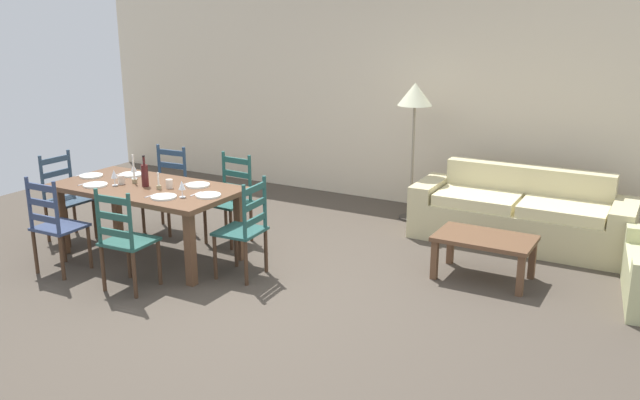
{
  "coord_description": "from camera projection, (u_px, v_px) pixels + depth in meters",
  "views": [
    {
      "loc": [
        3.31,
        -4.74,
        2.49
      ],
      "look_at": [
        0.36,
        0.52,
        0.75
      ],
      "focal_mm": 37.91,
      "sensor_mm": 36.0,
      "label": 1
    }
  ],
  "objects": [
    {
      "name": "dining_chair_head_east",
      "position": [
        245.0,
        229.0,
        6.32
      ],
      "size": [
        0.42,
        0.44,
        0.96
      ],
      "color": "#22514B",
      "rests_on": "ground_plane"
    },
    {
      "name": "dinner_plate_far_left",
      "position": [
        131.0,
        175.0,
        7.18
      ],
      "size": [
        0.24,
        0.24,
        0.02
      ],
      "primitive_type": "cylinder",
      "color": "white",
      "rests_on": "dining_table"
    },
    {
      "name": "dinner_plate_far_right",
      "position": [
        198.0,
        185.0,
        6.76
      ],
      "size": [
        0.24,
        0.24,
        0.02
      ],
      "primitive_type": "cylinder",
      "color": "white",
      "rests_on": "dining_table"
    },
    {
      "name": "wall_far",
      "position": [
        402.0,
        98.0,
        8.61
      ],
      "size": [
        9.6,
        0.16,
        2.7
      ],
      "primitive_type": "cube",
      "color": "beige",
      "rests_on": "ground_plane"
    },
    {
      "name": "couch",
      "position": [
        521.0,
        216.0,
        7.31
      ],
      "size": [
        2.29,
        0.82,
        0.8
      ],
      "color": "#CCBF8E",
      "rests_on": "ground_plane"
    },
    {
      "name": "dining_chair_near_left",
      "position": [
        55.0,
        225.0,
        6.41
      ],
      "size": [
        0.43,
        0.41,
        0.96
      ],
      "color": "navy",
      "rests_on": "ground_plane"
    },
    {
      "name": "dinner_plate_head_east",
      "position": [
        208.0,
        195.0,
        6.39
      ],
      "size": [
        0.24,
        0.24,
        0.02
      ],
      "primitive_type": "cylinder",
      "color": "white",
      "rests_on": "dining_table"
    },
    {
      "name": "coffee_cup_secondary",
      "position": [
        121.0,
        180.0,
        6.82
      ],
      "size": [
        0.07,
        0.07,
        0.09
      ],
      "primitive_type": "cylinder",
      "color": "beige",
      "rests_on": "dining_table"
    },
    {
      "name": "wine_glass_near_left",
      "position": [
        114.0,
        175.0,
        6.75
      ],
      "size": [
        0.06,
        0.06,
        0.16
      ],
      "color": "white",
      "rests_on": "dining_table"
    },
    {
      "name": "coffee_cup_primary",
      "position": [
        169.0,
        184.0,
        6.67
      ],
      "size": [
        0.07,
        0.07,
        0.09
      ],
      "primitive_type": "cylinder",
      "color": "beige",
      "rests_on": "dining_table"
    },
    {
      "name": "wine_glass_near_right",
      "position": [
        182.0,
        186.0,
        6.33
      ],
      "size": [
        0.06,
        0.06,
        0.16
      ],
      "color": "white",
      "rests_on": "dining_table"
    },
    {
      "name": "candle_short",
      "position": [
        159.0,
        185.0,
        6.62
      ],
      "size": [
        0.05,
        0.05,
        0.17
      ],
      "color": "#998C66",
      "rests_on": "dining_table"
    },
    {
      "name": "wine_bottle",
      "position": [
        145.0,
        175.0,
        6.72
      ],
      "size": [
        0.07,
        0.07,
        0.32
      ],
      "color": "#471919",
      "rests_on": "dining_table"
    },
    {
      "name": "ground_plane",
      "position": [
        259.0,
        287.0,
        6.22
      ],
      "size": [
        9.6,
        9.6,
        0.02
      ],
      "primitive_type": "cube",
      "color": "#494036"
    },
    {
      "name": "dining_chair_head_west",
      "position": [
        66.0,
        197.0,
        7.36
      ],
      "size": [
        0.42,
        0.44,
        0.96
      ],
      "color": "#30465B",
      "rests_on": "ground_plane"
    },
    {
      "name": "dining_chair_far_right",
      "position": [
        231.0,
        199.0,
        7.29
      ],
      "size": [
        0.44,
        0.42,
        0.96
      ],
      "color": "#22544D",
      "rests_on": "ground_plane"
    },
    {
      "name": "fork_far_left",
      "position": [
        121.0,
        173.0,
        7.26
      ],
      "size": [
        0.03,
        0.17,
        0.01
      ],
      "primitive_type": "cube",
      "rotation": [
        0.0,
        0.0,
        0.08
      ],
      "color": "silver",
      "rests_on": "dining_table"
    },
    {
      "name": "coffee_table",
      "position": [
        485.0,
        243.0,
        6.3
      ],
      "size": [
        0.9,
        0.56,
        0.42
      ],
      "color": "brown",
      "rests_on": "ground_plane"
    },
    {
      "name": "dinner_plate_near_right",
      "position": [
        164.0,
        197.0,
        6.34
      ],
      "size": [
        0.24,
        0.24,
        0.02
      ],
      "primitive_type": "cylinder",
      "color": "white",
      "rests_on": "dining_table"
    },
    {
      "name": "standing_lamp",
      "position": [
        415.0,
        103.0,
        7.79
      ],
      "size": [
        0.4,
        0.4,
        1.64
      ],
      "color": "#332D28",
      "rests_on": "ground_plane"
    },
    {
      "name": "dining_chair_near_right",
      "position": [
        125.0,
        240.0,
        6.02
      ],
      "size": [
        0.44,
        0.43,
        0.96
      ],
      "color": "#235147",
      "rests_on": "ground_plane"
    },
    {
      "name": "fork_near_right",
      "position": [
        152.0,
        195.0,
        6.41
      ],
      "size": [
        0.03,
        0.17,
        0.01
      ],
      "primitive_type": "cube",
      "rotation": [
        0.0,
        0.0,
        -0.06
      ],
      "color": "silver",
      "rests_on": "dining_table"
    },
    {
      "name": "candle_tall",
      "position": [
        134.0,
        175.0,
        6.84
      ],
      "size": [
        0.05,
        0.05,
        0.3
      ],
      "color": "#998C66",
      "rests_on": "dining_table"
    },
    {
      "name": "wine_glass_far_left",
      "position": [
        134.0,
        168.0,
        7.01
      ],
      "size": [
        0.06,
        0.06,
        0.16
      ],
      "color": "white",
      "rests_on": "dining_table"
    },
    {
      "name": "dining_table",
      "position": [
        147.0,
        194.0,
        6.79
      ],
      "size": [
        1.9,
        0.96,
        0.75
      ],
      "color": "brown",
      "rests_on": "ground_plane"
    },
    {
      "name": "fork_head_west",
      "position": [
        81.0,
        175.0,
        7.2
      ],
      "size": [
        0.03,
        0.17,
        0.01
      ],
      "primitive_type": "cube",
      "rotation": [
        0.0,
        0.0,
        0.08
      ],
      "color": "silver",
      "rests_on": "dining_table"
    },
    {
      "name": "fork_far_right",
      "position": [
        186.0,
        184.0,
        6.83
      ],
      "size": [
        0.03,
        0.17,
        0.01
      ],
      "primitive_type": "cube",
      "rotation": [
        0.0,
        0.0,
        -0.06
      ],
      "color": "silver",
      "rests_on": "dining_table"
    },
    {
      "name": "dining_chair_far_left",
      "position": [
        167.0,
        189.0,
        7.68
      ],
      "size": [
        0.45,
        0.43,
        0.96
      ],
      "color": "navy",
      "rests_on": "ground_plane"
    },
    {
      "name": "fork_near_left",
      "position": [
        85.0,
        184.0,
        6.84
      ],
      "size": [
        0.02,
        0.17,
        0.01
      ],
      "primitive_type": "cube",
      "rotation": [
        0.0,
        0.0,
        -0.05
      ],
      "color": "silver",
      "rests_on": "dining_table"
    },
    {
      "name": "dinner_plate_head_west",
      "position": [
        91.0,
        176.0,
        7.13
      ],
      "size": [
        0.24,
        0.24,
        0.02
      ],
      "primitive_type": "cylinder",
      "color": "white",
      "rests_on": "dining_table"
    },
    {
      "name": "fork_head_east",
      "position": [
        196.0,
        194.0,
        6.47
      ],
      "size": [
        0.03,
        0.17,
        0.01
      ],
      "primitive_type": "cube",
      "rotation": [
        0.0,
        0.0,
        0.06
      ],
      "color": "silver",
      "rests_on": "dining_table"
    },
    {
      "name": "dinner_plate_near_left",
      "position": [
        95.0,
        185.0,
        6.76
      ],
      "size": [
        0.24,
        0.24,
        0.02
      ],
      "primitive_type": "cylinder",
      "color": "white",
      "rests_on": "dining_table"
    }
  ]
}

